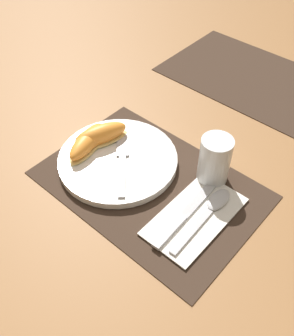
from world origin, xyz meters
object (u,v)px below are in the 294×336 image
juice_glass (214,162)px  knife (188,211)px  citrus_wedge_2 (87,142)px  plate (117,160)px  citrus_wedge_0 (101,135)px  citrus_wedge_1 (92,140)px  spoon (212,208)px  fork (122,159)px

juice_glass → knife: (0.02, -0.11, -0.04)m
knife → citrus_wedge_2: size_ratio=1.63×
plate → juice_glass: bearing=29.5°
citrus_wedge_0 → citrus_wedge_1: bearing=-109.8°
plate → juice_glass: juice_glass is taller
juice_glass → plate: bearing=-150.5°
citrus_wedge_0 → plate: bearing=-12.4°
spoon → fork: fork is taller
juice_glass → fork: 0.19m
knife → spoon: bearing=50.1°
plate → juice_glass: 0.21m
plate → citrus_wedge_1: citrus_wedge_1 is taller
plate → citrus_wedge_0: citrus_wedge_0 is taller
plate → citrus_wedge_0: bearing=167.6°
plate → spoon: 0.23m
spoon → citrus_wedge_2: 0.30m
citrus_wedge_2 → juice_glass: bearing=26.0°
plate → juice_glass: (0.18, 0.10, 0.04)m
knife → citrus_wedge_0: citrus_wedge_0 is taller
citrus_wedge_1 → juice_glass: bearing=23.5°
knife → citrus_wedge_1: size_ratio=2.09×
plate → fork: (0.01, 0.00, 0.01)m
plate → juice_glass: size_ratio=2.48×
plate → fork: 0.02m
plate → citrus_wedge_1: (-0.07, -0.01, 0.02)m
juice_glass → citrus_wedge_0: 0.26m
knife → citrus_wedge_2: (-0.27, -0.01, 0.03)m
fork → citrus_wedge_2: bearing=-164.3°
juice_glass → citrus_wedge_1: juice_glass is taller
knife → citrus_wedge_0: bearing=175.4°
citrus_wedge_1 → citrus_wedge_2: (-0.00, -0.01, 0.00)m
juice_glass → citrus_wedge_1: 0.27m
spoon → plate: bearing=-172.8°
juice_glass → spoon: size_ratio=0.55×
citrus_wedge_2 → citrus_wedge_0: bearing=76.5°
knife → spoon: (0.03, 0.04, 0.00)m
citrus_wedge_0 → citrus_wedge_1: citrus_wedge_0 is taller
plate → citrus_wedge_1: bearing=-174.5°
juice_glass → knife: 0.12m
juice_glass → knife: size_ratio=0.47×
knife → fork: size_ratio=1.48×
fork → citrus_wedge_0: size_ratio=1.13×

